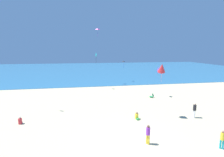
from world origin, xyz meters
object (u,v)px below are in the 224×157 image
Objects in this scene: person_3 at (195,109)px; kite_red at (162,68)px; person_0 at (137,116)px; person_2 at (222,138)px; kite_magenta at (98,29)px; beach_chair_far_left at (152,96)px; kite_black at (124,61)px; kite_purple at (158,69)px; person_1 at (148,133)px; person_4 at (20,121)px; kite_teal at (96,55)px.

kite_red is (-3.64, 0.79, 4.45)m from person_3.
person_0 is 5.74m from kite_red.
kite_magenta is (-6.89, 25.83, 10.66)m from person_2.
person_3 is (1.37, -8.14, 0.69)m from beach_chair_far_left.
kite_black is (-0.90, 27.55, 3.82)m from person_2.
kite_magenta is at bearing 104.40° from kite_red.
kite_purple reaches higher than beach_chair_far_left.
kite_purple is (6.51, 12.73, 3.37)m from person_1.
person_4 is 25.96m from kite_black.
person_1 is at bearing -85.94° from kite_magenta.
kite_teal is 6.96m from kite_magenta.
person_3 is 2.18× the size of person_4.
beach_chair_far_left is at bearing -59.01° from kite_magenta.
kite_red is at bearing -75.60° from kite_magenta.
kite_black is (-1.26, 13.79, 4.40)m from beach_chair_far_left.
person_3 is (6.90, 4.08, 0.05)m from person_1.
person_2 reaches higher than beach_chair_far_left.
kite_black is at bearing 111.21° from person_3.
person_3 is at bearing -87.45° from kite_purple.
kite_red reaches higher than person_1.
person_2 is at bearing -92.74° from person_3.
person_2 is 0.86× the size of kite_magenta.
kite_red is (3.26, 4.87, 4.50)m from person_1.
person_2 is at bearing -73.41° from kite_red.
person_0 is 6.32m from person_3.
person_1 is 14.69m from kite_purple.
person_1 reaches higher than beach_chair_far_left.
person_1 is 5.39m from person_2.
kite_teal is 11.57m from kite_purple.
person_1 is (-0.65, -4.77, 0.62)m from person_0.
kite_purple is (5.86, 7.96, 3.99)m from person_0.
person_0 is 10.66m from kite_purple.
person_2 is (4.52, -6.30, 0.55)m from person_0.
person_3 is (1.73, 5.61, 0.12)m from person_2.
person_4 is 23.75m from kite_magenta.
beach_chair_far_left is 9.26m from kite_red.
person_4 is 17.66m from kite_teal.
kite_teal reaches higher than person_4.
person_0 is 0.50× the size of person_1.
person_0 is at bearing 75.53° from person_2.
person_4 is (-11.82, 0.84, -0.01)m from person_0.
person_2 is (-0.36, -13.76, 0.57)m from beach_chair_far_left.
kite_black is (-2.25, 13.29, 0.38)m from kite_purple.
beach_chair_far_left is 17.95m from person_4.
person_2 is 8.09m from kite_red.
kite_black is at bearing -48.57° from beach_chair_far_left.
person_1 is 0.98× the size of kite_black.
kite_teal reaches higher than kite_black.
person_3 is 5.80m from kite_red.
person_1 is at bearing -123.82° from kite_red.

